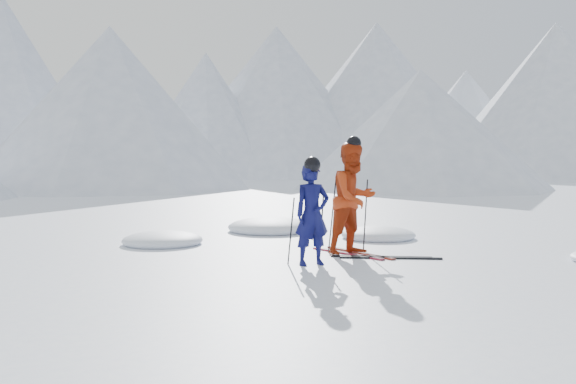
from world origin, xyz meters
name	(u,v)px	position (x,y,z in m)	size (l,w,h in m)	color
ground	(396,254)	(0.00, 0.00, 0.00)	(160.00, 160.00, 0.00)	white
mountain_range	(242,91)	(5.71, 35.31, 6.72)	(106.15, 62.94, 15.53)	#B2BCD1
skier_blue	(312,214)	(-1.76, -0.53, 0.80)	(0.58, 0.38, 1.60)	#0B0C44
skier_red	(354,198)	(-0.70, 0.28, 0.98)	(0.95, 0.74, 1.96)	#AE300D
pole_blue_left	(291,231)	(-2.06, -0.38, 0.53)	(0.02, 0.02, 1.07)	black
pole_blue_right	(321,229)	(-1.51, -0.28, 0.53)	(0.02, 0.02, 1.07)	black
pole_red_left	(332,216)	(-1.00, 0.53, 0.65)	(0.02, 0.02, 1.31)	black
pole_red_right	(365,216)	(-0.40, 0.43, 0.65)	(0.02, 0.02, 1.31)	black
ski_worn_left	(347,253)	(-0.82, 0.28, 0.01)	(0.09, 1.70, 0.03)	black
ski_worn_right	(359,253)	(-0.58, 0.28, 0.01)	(0.09, 1.70, 0.03)	black
ski_loose_a	(381,257)	(-0.41, -0.23, 0.01)	(0.09, 1.70, 0.03)	black
ski_loose_b	(391,258)	(-0.31, -0.38, 0.01)	(0.09, 1.70, 0.03)	black
snow_lumps	(298,238)	(-0.93, 2.63, 0.00)	(8.04, 7.31, 0.43)	white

